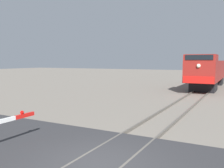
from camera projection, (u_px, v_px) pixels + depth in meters
rail_track_left at (77, 162)px, 7.55m from camera, size 0.08×80.00×0.15m
road_surface at (97, 166)px, 7.21m from camera, size 36.00×6.26×0.15m
locomotive at (209, 71)px, 29.17m from camera, size 2.86×15.85×3.73m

